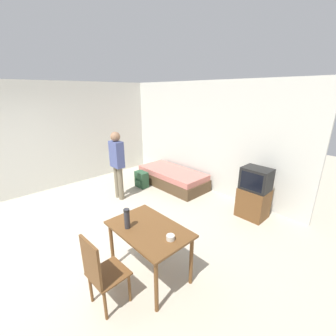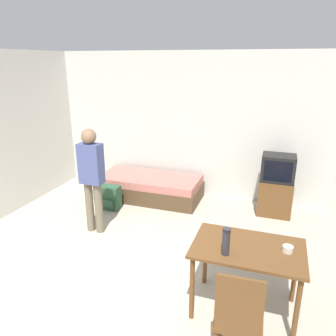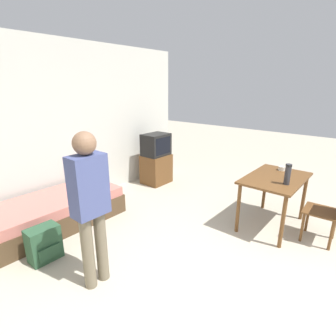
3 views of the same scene
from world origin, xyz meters
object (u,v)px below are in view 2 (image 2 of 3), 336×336
object	(u,v)px
daybed	(150,187)
mate_bowl	(288,249)
thermos_flask	(226,240)
wooden_chair	(238,317)
tv	(276,186)
backpack	(110,198)
person_standing	(92,174)
dining_table	(247,256)

from	to	relation	value
daybed	mate_bowl	world-z (taller)	mate_bowl
thermos_flask	daybed	bearing A→B (deg)	125.23
thermos_flask	mate_bowl	xyz separation A→B (m)	(0.57, 0.24, -0.12)
mate_bowl	wooden_chair	bearing A→B (deg)	-115.06
tv	wooden_chair	bearing A→B (deg)	-93.71
backpack	person_standing	bearing A→B (deg)	-77.54
daybed	dining_table	size ratio (longest dim) A/B	1.76
person_standing	mate_bowl	size ratio (longest dim) A/B	15.81
tv	dining_table	world-z (taller)	tv
thermos_flask	mate_bowl	distance (m)	0.63
dining_table	backpack	world-z (taller)	dining_table
thermos_flask	mate_bowl	size ratio (longest dim) A/B	2.71
tv	mate_bowl	xyz separation A→B (m)	(0.15, -2.47, 0.28)
daybed	person_standing	size ratio (longest dim) A/B	1.21
person_standing	backpack	world-z (taller)	person_standing
dining_table	mate_bowl	bearing A→B (deg)	6.03
thermos_flask	backpack	xyz separation A→B (m)	(-2.35, 1.96, -0.70)
dining_table	backpack	size ratio (longest dim) A/B	2.60
tv	person_standing	size ratio (longest dim) A/B	0.65
daybed	mate_bowl	xyz separation A→B (m)	(2.43, -2.40, 0.57)
wooden_chair	mate_bowl	distance (m)	0.88
daybed	dining_table	xyz separation A→B (m)	(2.06, -2.44, 0.44)
person_standing	backpack	bearing A→B (deg)	102.46
wooden_chair	backpack	world-z (taller)	wooden_chair
tv	mate_bowl	distance (m)	2.49
person_standing	mate_bowl	xyz separation A→B (m)	(2.74, -0.93, -0.15)
dining_table	wooden_chair	bearing A→B (deg)	-88.96
thermos_flask	dining_table	bearing A→B (deg)	45.43
dining_table	person_standing	bearing A→B (deg)	157.78
tv	dining_table	xyz separation A→B (m)	(-0.22, -2.51, 0.15)
backpack	thermos_flask	bearing A→B (deg)	-39.81
daybed	backpack	xyz separation A→B (m)	(-0.48, -0.68, -0.00)
wooden_chair	thermos_flask	xyz separation A→B (m)	(-0.21, 0.52, 0.38)
tv	backpack	size ratio (longest dim) A/B	2.48
thermos_flask	wooden_chair	bearing A→B (deg)	-68.13
dining_table	person_standing	world-z (taller)	person_standing
wooden_chair	person_standing	distance (m)	2.95
wooden_chair	mate_bowl	xyz separation A→B (m)	(0.36, 0.76, 0.26)
daybed	wooden_chair	distance (m)	3.80
dining_table	thermos_flask	world-z (taller)	thermos_flask
mate_bowl	backpack	xyz separation A→B (m)	(-2.92, 1.72, -0.58)
person_standing	mate_bowl	distance (m)	2.90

